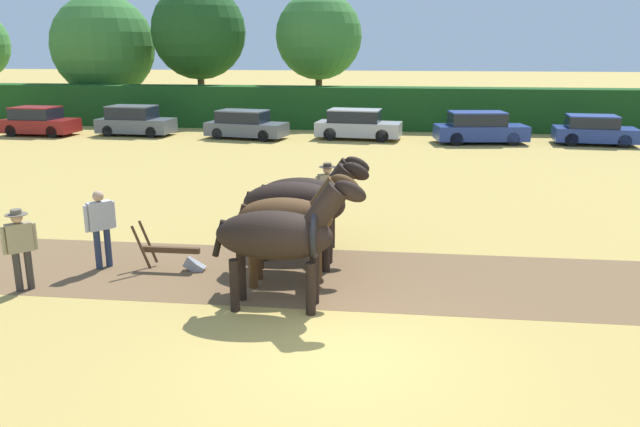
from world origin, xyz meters
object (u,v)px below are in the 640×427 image
Objects in this scene: plow at (176,256)px; parked_car_center_left at (245,125)px; tree_left at (103,46)px; parked_car_right at (594,131)px; draft_horse_trail_right at (307,196)px; parked_car_far_left at (39,122)px; farmer_beside_team at (327,190)px; parked_car_center at (357,125)px; farmer_onlooker_left at (20,244)px; draft_horse_lead_left at (281,235)px; draft_horse_trail_left at (299,204)px; parked_car_center_right at (480,128)px; farmer_at_plow at (101,223)px; tree_center at (319,36)px; tree_center_left at (199,32)px; parked_car_left at (135,121)px; draft_horse_lead_right at (291,219)px.

plow is 0.35× the size of parked_car_center_left.
tree_left is 30.38m from parked_car_right.
parked_car_far_left is (-17.55, 17.75, -0.57)m from draft_horse_trail_right.
draft_horse_trail_right is at bearing -39.51° from farmer_beside_team.
farmer_onlooker_left is at bearing -97.09° from parked_car_center.
farmer_beside_team is at bearing 87.15° from draft_horse_lead_left.
draft_horse_trail_left reaches higher than parked_car_center_right.
parked_car_center_left is at bearing 136.58° from farmer_at_plow.
draft_horse_trail_left is 1.14m from draft_horse_trail_right.
tree_center reaches higher than draft_horse_lead_left.
tree_center_left reaches higher than draft_horse_trail_left.
parked_car_right is at bearing -15.16° from tree_left.
farmer_beside_team is 16.97m from parked_car_center_right.
parked_car_center_right is at bearing -25.50° from tree_center_left.
draft_horse_trail_right is (-0.06, 3.42, -0.09)m from draft_horse_lead_left.
farmer_at_plow is at bearing -64.96° from parked_car_left.
draft_horse_trail_left is at bearing -36.73° from farmer_beside_team.
draft_horse_lead_right reaches higher than parked_car_center.
draft_horse_trail_right is 1.59× the size of farmer_at_plow.
parked_car_center is (-0.27, 21.96, -0.65)m from draft_horse_lead_left.
draft_horse_lead_right is 1.69× the size of plow.
parked_car_center_left is (-0.90, 21.31, -0.26)m from farmer_onlooker_left.
parked_car_center is (3.12, -7.97, -4.59)m from tree_center.
parked_car_left reaches higher than parked_car_center.
draft_horse_trail_left is at bearing 50.29° from farmer_at_plow.
tree_center_left is at bearing 112.08° from draft_horse_trail_right.
tree_center_left reaches higher than tree_left.
tree_left is at bearing 127.44° from parked_car_left.
farmer_onlooker_left is 21.33m from parked_car_center_left.
farmer_beside_team is 0.37× the size of parked_car_center_right.
tree_center is 2.02× the size of parked_car_right.
farmer_onlooker_left is 0.37× the size of parked_car_center_left.
parked_car_center_right is at bearing 103.99° from farmer_at_plow.
parked_car_center_left is (-1.85, 19.85, -0.31)m from farmer_at_plow.
parked_car_center is (17.36, -7.56, -3.98)m from tree_left.
parked_car_center_left is at bearing 169.07° from farmer_beside_team.
tree_left is 4.61× the size of farmer_beside_team.
parked_car_far_left is 5.23m from parked_car_left.
parked_car_center_right reaches higher than parked_car_center_left.
plow is 0.39× the size of parked_car_right.
draft_horse_lead_left is at bearing -69.39° from tree_center_left.
plow is (-2.60, -0.61, -1.10)m from draft_horse_trail_left.
farmer_onlooker_left is 27.21m from parked_car_right.
farmer_at_plow is 0.99× the size of farmer_beside_team.
draft_horse_lead_left reaches higher than farmer_onlooker_left.
draft_horse_lead_left is 22.33m from parked_car_center_left.
draft_horse_lead_left is at bearing -83.56° from parked_car_center.
farmer_at_plow reaches higher than parked_car_left.
parked_car_far_left is (-14.96, 19.49, 0.42)m from plow.
draft_horse_lead_left is 1.88× the size of plow.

